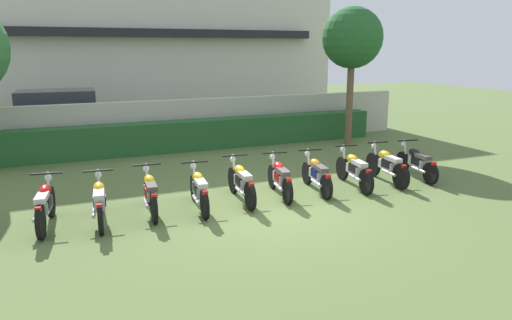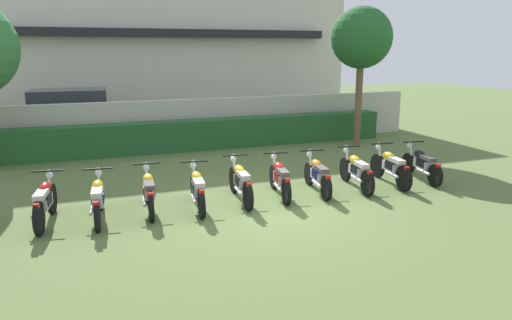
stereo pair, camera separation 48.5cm
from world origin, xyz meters
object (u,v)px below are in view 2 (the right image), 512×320
at_px(parked_car, 74,115).
at_px(motorcycle_in_row_5, 280,178).
at_px(motorcycle_in_row_0, 45,201).
at_px(motorcycle_in_row_2, 149,191).
at_px(motorcycle_in_row_4, 240,182).
at_px(motorcycle_in_row_7, 356,170).
at_px(motorcycle_in_row_6, 317,174).
at_px(motorcycle_in_row_8, 390,167).
at_px(motorcycle_in_row_3, 197,189).
at_px(tree_far_side, 362,39).
at_px(motorcycle_in_row_9, 422,164).
at_px(motorcycle_in_row_1, 98,199).

relative_size(parked_car, motorcycle_in_row_5, 2.50).
height_order(motorcycle_in_row_0, motorcycle_in_row_2, motorcycle_in_row_0).
xyz_separation_m(motorcycle_in_row_2, motorcycle_in_row_4, (2.04, 0.02, 0.00)).
height_order(motorcycle_in_row_5, motorcycle_in_row_7, motorcycle_in_row_7).
relative_size(motorcycle_in_row_0, motorcycle_in_row_6, 1.00).
height_order(parked_car, motorcycle_in_row_7, parked_car).
relative_size(motorcycle_in_row_2, motorcycle_in_row_6, 0.99).
bearing_deg(motorcycle_in_row_5, motorcycle_in_row_4, 100.48).
distance_m(motorcycle_in_row_4, motorcycle_in_row_8, 4.00).
height_order(motorcycle_in_row_3, motorcycle_in_row_8, motorcycle_in_row_8).
xyz_separation_m(motorcycle_in_row_0, motorcycle_in_row_4, (4.05, 0.02, -0.00)).
height_order(parked_car, motorcycle_in_row_5, parked_car).
bearing_deg(tree_far_side, motorcycle_in_row_2, -149.73).
relative_size(motorcycle_in_row_7, motorcycle_in_row_8, 1.00).
bearing_deg(motorcycle_in_row_0, motorcycle_in_row_3, -85.04).
bearing_deg(motorcycle_in_row_9, motorcycle_in_row_0, 98.95).
height_order(motorcycle_in_row_0, motorcycle_in_row_9, motorcycle_in_row_0).
distance_m(motorcycle_in_row_8, motorcycle_in_row_9, 1.01).
bearing_deg(motorcycle_in_row_1, motorcycle_in_row_3, -85.57).
relative_size(motorcycle_in_row_4, motorcycle_in_row_5, 1.06).
relative_size(motorcycle_in_row_4, motorcycle_in_row_8, 1.00).
xyz_separation_m(motorcycle_in_row_7, motorcycle_in_row_8, (1.01, 0.01, 0.01)).
xyz_separation_m(motorcycle_in_row_1, motorcycle_in_row_4, (3.06, 0.16, 0.01)).
bearing_deg(motorcycle_in_row_7, motorcycle_in_row_2, 98.22).
xyz_separation_m(tree_far_side, motorcycle_in_row_7, (-2.97, -4.69, -3.25)).
bearing_deg(motorcycle_in_row_3, motorcycle_in_row_1, 95.41).
xyz_separation_m(tree_far_side, motorcycle_in_row_4, (-5.96, -4.65, -3.24)).
bearing_deg(parked_car, motorcycle_in_row_9, -44.25).
bearing_deg(motorcycle_in_row_3, parked_car, 20.47).
bearing_deg(motorcycle_in_row_2, motorcycle_in_row_6, -85.73).
distance_m(motorcycle_in_row_1, motorcycle_in_row_4, 3.06).
xyz_separation_m(motorcycle_in_row_8, motorcycle_in_row_9, (1.01, 0.04, -0.02)).
bearing_deg(motorcycle_in_row_7, tree_far_side, -23.83).
relative_size(motorcycle_in_row_3, motorcycle_in_row_5, 0.99).
distance_m(motorcycle_in_row_1, motorcycle_in_row_3, 2.03).
xyz_separation_m(motorcycle_in_row_2, motorcycle_in_row_9, (7.05, 0.03, -0.01)).
relative_size(motorcycle_in_row_1, motorcycle_in_row_3, 1.04).
relative_size(parked_car, tree_far_side, 0.96).
distance_m(motorcycle_in_row_5, motorcycle_in_row_9, 4.04).
distance_m(motorcycle_in_row_5, motorcycle_in_row_6, 0.97).
bearing_deg(parked_car, motorcycle_in_row_3, -72.12).
distance_m(motorcycle_in_row_1, motorcycle_in_row_6, 5.00).
relative_size(motorcycle_in_row_6, motorcycle_in_row_9, 0.98).
distance_m(motorcycle_in_row_1, motorcycle_in_row_5, 4.03).
height_order(motorcycle_in_row_1, motorcycle_in_row_7, motorcycle_in_row_7).
distance_m(motorcycle_in_row_2, motorcycle_in_row_8, 6.04).
distance_m(tree_far_side, motorcycle_in_row_1, 10.72).
distance_m(parked_car, motorcycle_in_row_5, 10.31).
distance_m(parked_car, motorcycle_in_row_6, 10.79).
xyz_separation_m(motorcycle_in_row_3, motorcycle_in_row_4, (1.03, 0.17, 0.01)).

